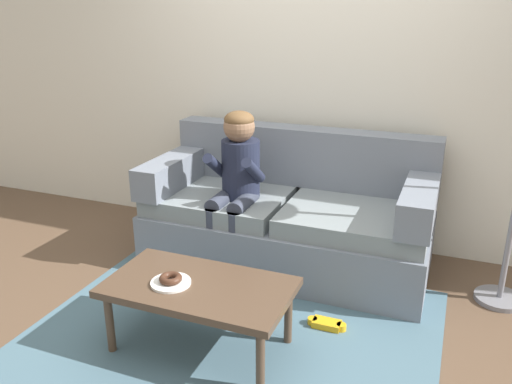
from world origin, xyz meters
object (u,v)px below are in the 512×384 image
coffee_table (199,291)px  person_child (236,176)px  toy_controller (327,325)px  couch (289,218)px  donut (171,278)px

coffee_table → person_child: bearing=101.7°
person_child → toy_controller: 1.14m
couch → donut: bearing=-102.0°
coffee_table → toy_controller: bearing=35.5°
couch → donut: 1.23m
coffee_table → toy_controller: size_ratio=4.28×
coffee_table → person_child: size_ratio=0.88×
person_child → donut: size_ratio=9.18×
coffee_table → toy_controller: (0.59, 0.42, -0.32)m
couch → coffee_table: bearing=-96.0°
toy_controller → coffee_table: bearing=-124.9°
couch → donut: couch is taller
toy_controller → donut: bearing=-127.3°
couch → coffee_table: 1.15m
coffee_table → donut: 0.16m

